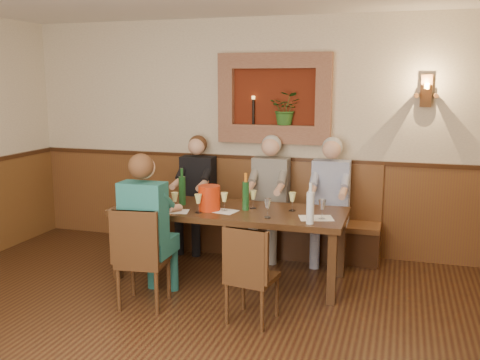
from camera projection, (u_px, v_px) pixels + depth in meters
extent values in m
cube|color=#C2AF93|center=(259.00, 136.00, 6.50)|extent=(6.00, 0.04, 2.80)
cube|color=brown|center=(258.00, 204.00, 6.64)|extent=(6.00, 0.04, 1.10)
cube|color=#381E0F|center=(258.00, 158.00, 6.54)|extent=(6.02, 0.06, 0.05)
cube|color=#591C0C|center=(275.00, 98.00, 6.35)|extent=(1.00, 0.02, 0.70)
cube|color=#8D5F47|center=(274.00, 60.00, 6.23)|extent=(1.36, 0.12, 0.18)
cube|color=#8D5F47|center=(273.00, 136.00, 6.39)|extent=(1.36, 0.12, 0.18)
cube|color=#8D5F47|center=(226.00, 98.00, 6.48)|extent=(0.18, 0.12, 0.70)
cube|color=#8D5F47|center=(324.00, 99.00, 6.14)|extent=(0.18, 0.12, 0.70)
cube|color=#8D5F47|center=(273.00, 127.00, 6.37)|extent=(1.00, 0.14, 0.04)
imported|color=#29591E|center=(286.00, 109.00, 6.29)|extent=(0.35, 0.30, 0.39)
cylinder|color=black|center=(253.00, 112.00, 6.41)|extent=(0.03, 0.03, 0.30)
cylinder|color=#FFBF59|center=(253.00, 98.00, 6.38)|extent=(0.04, 0.04, 0.04)
cube|color=brown|center=(426.00, 91.00, 5.81)|extent=(0.12, 0.08, 0.35)
cylinder|color=brown|center=(416.00, 96.00, 5.78)|extent=(0.05, 0.18, 0.05)
cylinder|color=brown|center=(436.00, 96.00, 5.73)|extent=(0.05, 0.18, 0.05)
cylinder|color=#FFBF59|center=(427.00, 86.00, 5.68)|extent=(0.06, 0.06, 0.06)
cube|color=black|center=(229.00, 212.00, 5.55)|extent=(2.40, 0.90, 0.06)
cube|color=black|center=(117.00, 247.00, 5.59)|extent=(0.08, 0.08, 0.69)
cube|color=black|center=(332.00, 269.00, 4.95)|extent=(0.08, 0.08, 0.69)
cube|color=black|center=(149.00, 229.00, 6.29)|extent=(0.08, 0.08, 0.69)
cube|color=black|center=(341.00, 245.00, 5.64)|extent=(0.08, 0.08, 0.69)
cube|color=#381E0F|center=(253.00, 236.00, 6.50)|extent=(3.00, 0.40, 0.40)
cube|color=brown|center=(253.00, 218.00, 6.46)|extent=(3.00, 0.45, 0.06)
cube|color=brown|center=(257.00, 186.00, 6.57)|extent=(3.00, 0.06, 0.66)
cube|color=black|center=(144.00, 284.00, 4.96)|extent=(0.44, 0.44, 0.40)
cube|color=black|center=(144.00, 261.00, 4.92)|extent=(0.47, 0.47, 0.05)
cube|color=black|center=(135.00, 238.00, 4.68)|extent=(0.42, 0.09, 0.50)
cube|color=black|center=(252.00, 300.00, 4.63)|extent=(0.42, 0.42, 0.36)
cube|color=black|center=(252.00, 278.00, 4.60)|extent=(0.44, 0.44, 0.05)
cube|color=black|center=(244.00, 256.00, 4.40)|extent=(0.38, 0.09, 0.46)
cube|color=black|center=(194.00, 232.00, 6.56)|extent=(0.41, 0.43, 0.45)
cube|color=black|center=(198.00, 178.00, 6.60)|extent=(0.41, 0.22, 0.54)
sphere|color=#D8A384|center=(196.00, 146.00, 6.49)|extent=(0.21, 0.21, 0.21)
sphere|color=#4C2D19|center=(198.00, 144.00, 6.53)|extent=(0.23, 0.23, 0.23)
cube|color=#595451|center=(267.00, 239.00, 6.29)|extent=(0.42, 0.44, 0.45)
cube|color=#595451|center=(271.00, 181.00, 6.33)|extent=(0.42, 0.22, 0.56)
sphere|color=#D8A384|center=(270.00, 147.00, 6.22)|extent=(0.21, 0.21, 0.21)
sphere|color=#B2B2B2|center=(272.00, 145.00, 6.26)|extent=(0.23, 0.23, 0.23)
cube|color=navy|center=(327.00, 244.00, 6.09)|extent=(0.42, 0.44, 0.45)
cube|color=navy|center=(331.00, 184.00, 6.13)|extent=(0.42, 0.22, 0.55)
sphere|color=#D8A384|center=(332.00, 149.00, 6.01)|extent=(0.21, 0.21, 0.21)
sphere|color=#B2B2B2|center=(332.00, 147.00, 6.06)|extent=(0.23, 0.23, 0.23)
cube|color=#1A4A5C|center=(154.00, 274.00, 5.14)|extent=(0.42, 0.44, 0.45)
cube|color=#1A4A5C|center=(143.00, 212.00, 4.86)|extent=(0.42, 0.22, 0.55)
sphere|color=#D8A384|center=(144.00, 167.00, 4.82)|extent=(0.21, 0.21, 0.21)
sphere|color=#4C2D19|center=(141.00, 166.00, 4.77)|extent=(0.23, 0.23, 0.23)
cylinder|color=#BC2A0B|center=(209.00, 198.00, 5.46)|extent=(0.24, 0.24, 0.26)
cylinder|color=#19471E|center=(246.00, 196.00, 5.46)|extent=(0.08, 0.08, 0.29)
cylinder|color=orange|center=(246.00, 177.00, 5.43)|extent=(0.03, 0.03, 0.09)
cylinder|color=#19471E|center=(182.00, 191.00, 5.69)|extent=(0.08, 0.08, 0.30)
cylinder|color=#19471E|center=(182.00, 173.00, 5.66)|extent=(0.04, 0.04, 0.09)
cylinder|color=silver|center=(310.00, 208.00, 4.94)|extent=(0.09, 0.09, 0.30)
cylinder|color=silver|center=(311.00, 187.00, 4.90)|extent=(0.04, 0.04, 0.09)
cube|color=white|center=(152.00, 209.00, 5.53)|extent=(0.34, 0.30, 0.00)
cube|color=white|center=(223.00, 211.00, 5.44)|extent=(0.32, 0.26, 0.00)
cube|color=white|center=(316.00, 218.00, 5.16)|extent=(0.37, 0.31, 0.00)
cube|color=white|center=(175.00, 211.00, 5.42)|extent=(0.31, 0.25, 0.00)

